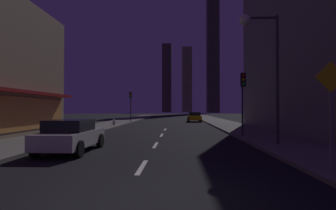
{
  "coord_description": "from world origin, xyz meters",
  "views": [
    {
      "loc": [
        1.19,
        -5.43,
        1.93
      ],
      "look_at": [
        0.0,
        25.67,
        2.38
      ],
      "focal_mm": 28.04,
      "sensor_mm": 36.0,
      "label": 1
    }
  ],
  "objects_px": {
    "traffic_light_near_right": "(243,90)",
    "pedestrian_crossing_sign": "(331,106)",
    "car_parked_near": "(71,135)",
    "car_parked_far": "(194,117)",
    "traffic_light_far_left": "(131,100)",
    "street_lamp_right": "(261,47)",
    "fire_hydrant_far_left": "(114,122)"
  },
  "relations": [
    {
      "from": "traffic_light_far_left",
      "to": "pedestrian_crossing_sign",
      "type": "bearing_deg",
      "value": -69.02
    },
    {
      "from": "pedestrian_crossing_sign",
      "to": "traffic_light_near_right",
      "type": "bearing_deg",
      "value": 90.58
    },
    {
      "from": "pedestrian_crossing_sign",
      "to": "traffic_light_far_left",
      "type": "bearing_deg",
      "value": 110.98
    },
    {
      "from": "traffic_light_near_right",
      "to": "street_lamp_right",
      "type": "bearing_deg",
      "value": -91.65
    },
    {
      "from": "car_parked_near",
      "to": "street_lamp_right",
      "type": "distance_m",
      "value": 10.13
    },
    {
      "from": "car_parked_near",
      "to": "pedestrian_crossing_sign",
      "type": "distance_m",
      "value": 10.05
    },
    {
      "from": "traffic_light_far_left",
      "to": "street_lamp_right",
      "type": "xyz_separation_m",
      "value": [
        10.88,
        -23.29,
        1.87
      ]
    },
    {
      "from": "car_parked_far",
      "to": "fire_hydrant_far_left",
      "type": "height_order",
      "value": "car_parked_far"
    },
    {
      "from": "car_parked_far",
      "to": "street_lamp_right",
      "type": "relative_size",
      "value": 0.64
    },
    {
      "from": "car_parked_near",
      "to": "car_parked_far",
      "type": "distance_m",
      "value": 28.23
    },
    {
      "from": "fire_hydrant_far_left",
      "to": "street_lamp_right",
      "type": "height_order",
      "value": "street_lamp_right"
    },
    {
      "from": "street_lamp_right",
      "to": "traffic_light_far_left",
      "type": "bearing_deg",
      "value": 115.04
    },
    {
      "from": "car_parked_far",
      "to": "traffic_light_far_left",
      "type": "xyz_separation_m",
      "value": [
        -9.1,
        -2.2,
        2.45
      ]
    },
    {
      "from": "traffic_light_near_right",
      "to": "traffic_light_far_left",
      "type": "distance_m",
      "value": 22.06
    },
    {
      "from": "traffic_light_far_left",
      "to": "car_parked_far",
      "type": "bearing_deg",
      "value": 13.56
    },
    {
      "from": "traffic_light_far_left",
      "to": "pedestrian_crossing_sign",
      "type": "relative_size",
      "value": 1.33
    },
    {
      "from": "car_parked_near",
      "to": "fire_hydrant_far_left",
      "type": "distance_m",
      "value": 17.31
    },
    {
      "from": "traffic_light_near_right",
      "to": "fire_hydrant_far_left",
      "type": "bearing_deg",
      "value": 135.59
    },
    {
      "from": "car_parked_near",
      "to": "pedestrian_crossing_sign",
      "type": "height_order",
      "value": "pedestrian_crossing_sign"
    },
    {
      "from": "car_parked_far",
      "to": "traffic_light_far_left",
      "type": "relative_size",
      "value": 1.01
    },
    {
      "from": "fire_hydrant_far_left",
      "to": "street_lamp_right",
      "type": "relative_size",
      "value": 0.1
    },
    {
      "from": "traffic_light_near_right",
      "to": "car_parked_far",
      "type": "bearing_deg",
      "value": 95.09
    },
    {
      "from": "car_parked_far",
      "to": "fire_hydrant_far_left",
      "type": "relative_size",
      "value": 6.48
    },
    {
      "from": "car_parked_near",
      "to": "traffic_light_near_right",
      "type": "height_order",
      "value": "traffic_light_near_right"
    },
    {
      "from": "traffic_light_near_right",
      "to": "pedestrian_crossing_sign",
      "type": "relative_size",
      "value": 1.33
    },
    {
      "from": "fire_hydrant_far_left",
      "to": "car_parked_near",
      "type": "bearing_deg",
      "value": -82.36
    },
    {
      "from": "street_lamp_right",
      "to": "car_parked_near",
      "type": "bearing_deg",
      "value": -168.58
    },
    {
      "from": "car_parked_far",
      "to": "pedestrian_crossing_sign",
      "type": "height_order",
      "value": "pedestrian_crossing_sign"
    },
    {
      "from": "car_parked_near",
      "to": "traffic_light_far_left",
      "type": "bearing_deg",
      "value": 94.33
    },
    {
      "from": "car_parked_near",
      "to": "car_parked_far",
      "type": "height_order",
      "value": "same"
    },
    {
      "from": "car_parked_near",
      "to": "traffic_light_far_left",
      "type": "relative_size",
      "value": 1.01
    },
    {
      "from": "fire_hydrant_far_left",
      "to": "traffic_light_near_right",
      "type": "relative_size",
      "value": 0.16
    }
  ]
}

